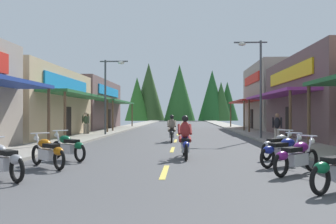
{
  "coord_description": "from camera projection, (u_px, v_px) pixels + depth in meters",
  "views": [
    {
      "loc": [
        0.57,
        -1.93,
        1.63
      ],
      "look_at": [
        -0.97,
        30.15,
        1.79
      ],
      "focal_mm": 38.09,
      "sensor_mm": 36.0,
      "label": 1
    }
  ],
  "objects": [
    {
      "name": "motorcycle_parked_right_3",
      "position": [
        278.0,
        145.0,
        12.87
      ],
      "size": [
        1.6,
        1.57,
        1.04
      ],
      "rotation": [
        0.0,
        0.0,
        0.77
      ],
      "color": "black",
      "rests_on": "ground"
    },
    {
      "name": "pedestrian_browsing",
      "position": [
        86.0,
        122.0,
        26.96
      ],
      "size": [
        0.55,
        0.35,
        1.72
      ],
      "rotation": [
        0.0,
        0.0,
        1.3
      ],
      "color": "#B2A599",
      "rests_on": "ground"
    },
    {
      "name": "storefront_left_middle",
      "position": [
        18.0,
        103.0,
        24.6
      ],
      "size": [
        8.88,
        12.03,
        4.69
      ],
      "color": "tan",
      "rests_on": "ground"
    },
    {
      "name": "storefront_right_far",
      "position": [
        284.0,
        97.0,
        36.65
      ],
      "size": [
        8.38,
        10.89,
        6.65
      ],
      "color": "gray",
      "rests_on": "ground"
    },
    {
      "name": "storefront_left_far",
      "position": [
        76.0,
        105.0,
        37.87
      ],
      "size": [
        8.98,
        13.35,
        5.12
      ],
      "color": "brown",
      "rests_on": "ground"
    },
    {
      "name": "pedestrian_waiting",
      "position": [
        277.0,
        126.0,
        19.05
      ],
      "size": [
        0.44,
        0.44,
        1.66
      ],
      "rotation": [
        0.0,
        0.0,
        3.95
      ],
      "color": "#B2A599",
      "rests_on": "ground"
    },
    {
      "name": "motorcycle_parked_right_2",
      "position": [
        283.0,
        151.0,
        10.98
      ],
      "size": [
        1.77,
        1.37,
        1.04
      ],
      "rotation": [
        0.0,
        0.0,
        0.65
      ],
      "color": "black",
      "rests_on": "ground"
    },
    {
      "name": "rider_cruising_trailing",
      "position": [
        172.0,
        131.0,
        20.55
      ],
      "size": [
        0.6,
        2.14,
        1.57
      ],
      "rotation": [
        0.0,
        0.0,
        1.6
      ],
      "color": "black",
      "rests_on": "ground"
    },
    {
      "name": "motorcycle_parked_left_1",
      "position": [
        3.0,
        160.0,
        8.79
      ],
      "size": [
        1.76,
        1.37,
        1.04
      ],
      "rotation": [
        0.0,
        0.0,
        2.49
      ],
      "color": "black",
      "rests_on": "ground"
    },
    {
      "name": "motorcycle_parked_right_1",
      "position": [
        296.0,
        156.0,
        9.53
      ],
      "size": [
        1.65,
        1.51,
        1.04
      ],
      "rotation": [
        0.0,
        0.0,
        0.74
      ],
      "color": "black",
      "rests_on": "ground"
    },
    {
      "name": "centerline_dashes",
      "position": [
        180.0,
        128.0,
        39.23
      ],
      "size": [
        0.16,
        72.3,
        0.01
      ],
      "color": "#E0C64C",
      "rests_on": "ground"
    },
    {
      "name": "pedestrian_by_shop",
      "position": [
        88.0,
        123.0,
        27.04
      ],
      "size": [
        0.43,
        0.45,
        1.65
      ],
      "rotation": [
        0.0,
        0.0,
        3.86
      ],
      "color": "#726659",
      "rests_on": "ground"
    },
    {
      "name": "rider_cruising_lead",
      "position": [
        185.0,
        140.0,
        12.97
      ],
      "size": [
        0.6,
        2.14,
        1.57
      ],
      "rotation": [
        0.0,
        0.0,
        1.62
      ],
      "color": "black",
      "rests_on": "ground"
    },
    {
      "name": "sidewalk_left",
      "position": [
        117.0,
        130.0,
        35.18
      ],
      "size": [
        2.58,
        95.94,
        0.12
      ],
      "primitive_type": "cube",
      "color": "gray",
      "rests_on": "ground"
    },
    {
      "name": "motorcycle_parked_left_3",
      "position": [
        68.0,
        146.0,
        12.44
      ],
      "size": [
        1.69,
        1.47,
        1.04
      ],
      "rotation": [
        0.0,
        0.0,
        2.43
      ],
      "color": "black",
      "rests_on": "ground"
    },
    {
      "name": "streetlamp_right",
      "position": [
        256.0,
        75.0,
        22.32
      ],
      "size": [
        2.08,
        0.3,
        6.22
      ],
      "color": "#474C51",
      "rests_on": "ground"
    },
    {
      "name": "motorcycle_parked_left_2",
      "position": [
        48.0,
        152.0,
        10.69
      ],
      "size": [
        1.63,
        1.54,
        1.04
      ],
      "rotation": [
        0.0,
        0.0,
        2.39
      ],
      "color": "black",
      "rests_on": "ground"
    },
    {
      "name": "sidewalk_right",
      "position": [
        243.0,
        130.0,
        34.59
      ],
      "size": [
        2.58,
        95.94,
        0.12
      ],
      "primitive_type": "cube",
      "color": "gray",
      "rests_on": "ground"
    },
    {
      "name": "treeline_backdrop",
      "position": [
        175.0,
        95.0,
        85.65
      ],
      "size": [
        27.04,
        10.3,
        13.99
      ],
      "color": "#215123",
      "rests_on": "ground"
    },
    {
      "name": "streetlamp_left",
      "position": [
        110.0,
        86.0,
        26.24
      ],
      "size": [
        2.08,
        0.3,
        5.59
      ],
      "color": "#474C51",
      "rests_on": "ground"
    },
    {
      "name": "ground",
      "position": [
        179.0,
        131.0,
        34.88
      ],
      "size": [
        9.83,
        95.94,
        0.1
      ],
      "primitive_type": "cube",
      "color": "#4C4C4F"
    }
  ]
}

